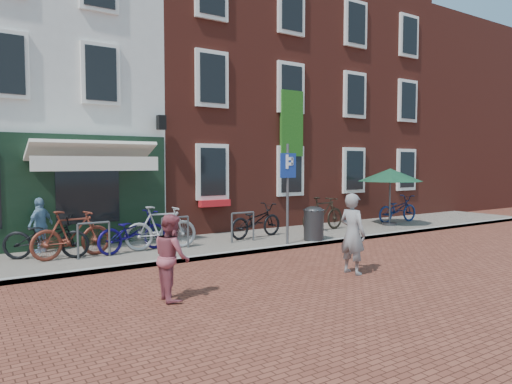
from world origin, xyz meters
TOP-DOWN VIEW (x-y plane):
  - ground at (0.00, 0.00)m, footprint 80.00×80.00m
  - sidewalk at (1.00, 1.50)m, footprint 24.00×3.00m
  - building_brick_mid at (2.00, 7.00)m, footprint 6.00×8.00m
  - building_brick_right at (8.00, 7.00)m, footprint 6.00×8.00m
  - filler_right at (14.50, 7.00)m, footprint 7.00×8.00m
  - litter_bin at (2.28, 0.30)m, footprint 0.56×0.56m
  - parking_sign at (1.32, 0.24)m, footprint 0.50×0.08m
  - parasol at (6.60, 1.30)m, footprint 2.21×2.21m
  - woman at (0.61, -2.86)m, footprint 0.46×0.64m
  - boy at (-3.18, -2.51)m, footprint 0.61×0.75m
  - cafe_person at (-4.40, 2.60)m, footprint 0.81×0.76m
  - bicycle_0 at (-4.42, 1.69)m, footprint 1.98×1.41m
  - bicycle_1 at (-3.92, 1.44)m, footprint 1.88×0.77m
  - bicycle_2 at (-2.52, 1.42)m, footprint 1.98×1.06m
  - bicycle_3 at (-1.81, 1.35)m, footprint 1.87×0.70m
  - bicycle_4 at (1.19, 1.59)m, footprint 1.96×0.93m
  - bicycle_5 at (3.76, 1.57)m, footprint 1.86×0.68m
  - bicycle_6 at (7.46, 1.67)m, footprint 1.90×0.72m

SIDE VIEW (x-z plane):
  - ground at x=0.00m, z-range 0.00..0.00m
  - sidewalk at x=1.00m, z-range 0.00..0.10m
  - bicycle_0 at x=-4.42m, z-range 0.10..1.09m
  - bicycle_2 at x=-2.52m, z-range 0.10..1.09m
  - bicycle_4 at x=1.19m, z-range 0.10..1.09m
  - bicycle_6 at x=7.46m, z-range 0.10..1.09m
  - litter_bin at x=2.28m, z-range 0.12..1.14m
  - bicycle_1 at x=-3.92m, z-range 0.10..1.20m
  - bicycle_3 at x=-1.81m, z-range 0.10..1.20m
  - bicycle_5 at x=3.76m, z-range 0.10..1.20m
  - boy at x=-3.18m, z-range 0.00..1.42m
  - cafe_person at x=-4.40m, z-range 0.10..1.43m
  - woman at x=0.61m, z-range 0.00..1.65m
  - parking_sign at x=1.32m, z-range 0.48..3.16m
  - parasol at x=6.60m, z-range 0.90..2.98m
  - filler_right at x=14.50m, z-range 0.00..9.00m
  - building_brick_mid at x=2.00m, z-range 0.00..10.00m
  - building_brick_right at x=8.00m, z-range 0.00..10.00m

